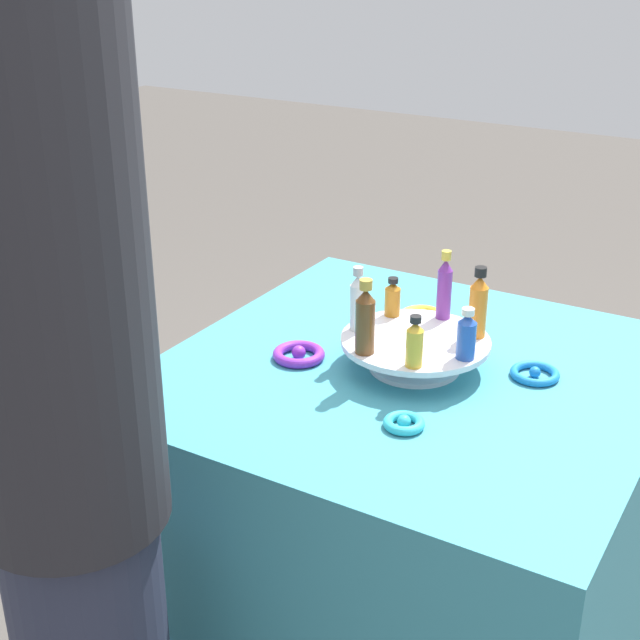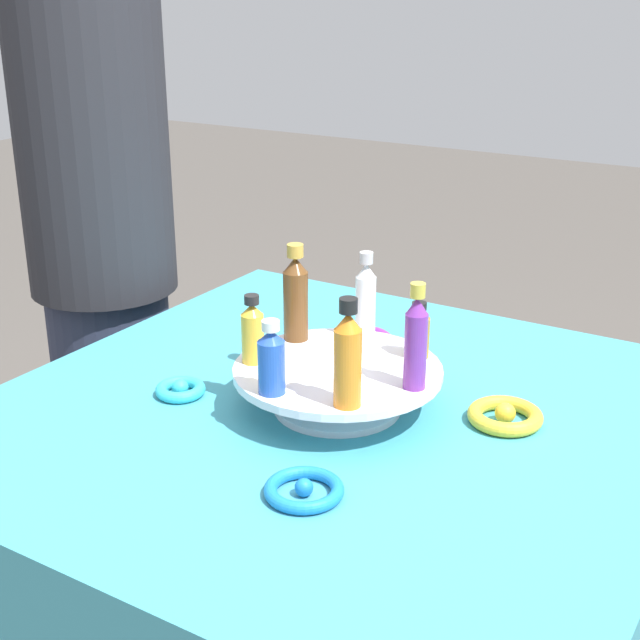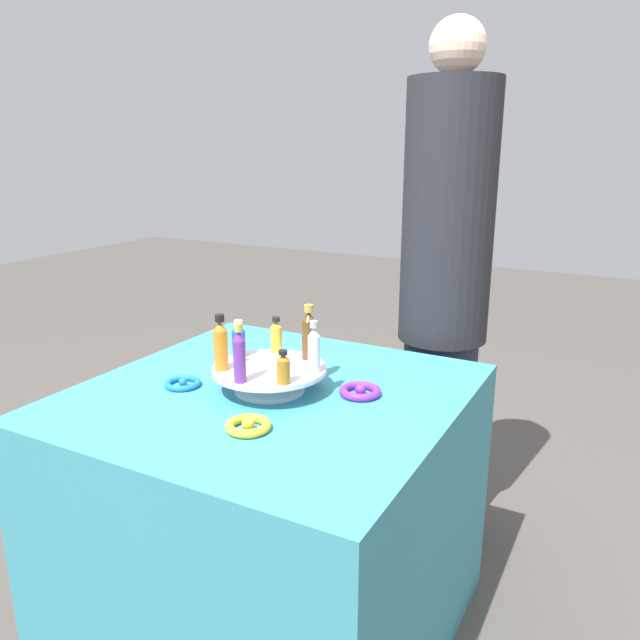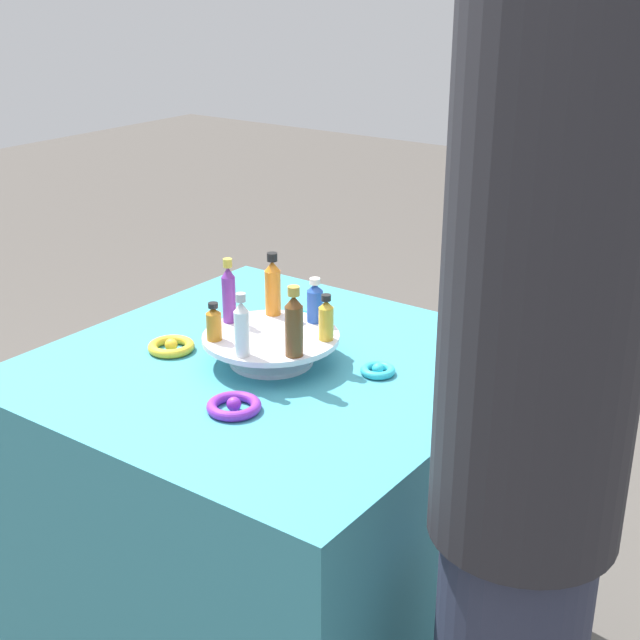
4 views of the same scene
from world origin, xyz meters
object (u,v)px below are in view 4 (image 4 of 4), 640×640
object	(u,v)px
ribbon_bow_purple	(234,406)
ribbon_bow_blue	(302,320)
display_stand	(271,344)
bottle_blue	(315,302)
bottle_purple	(229,293)
ribbon_bow_teal	(378,370)
ribbon_bow_gold	(171,346)
bottle_amber	(214,323)
person_figure	(529,446)
bottle_clear	(242,327)
bottle_gold	(326,319)
bottle_orange	(273,286)
bottle_brown	(294,324)

from	to	relation	value
ribbon_bow_purple	ribbon_bow_blue	distance (m)	0.48
ribbon_bow_blue	display_stand	bearing A→B (deg)	20.78
display_stand	bottle_blue	world-z (taller)	bottle_blue
bottle_purple	ribbon_bow_teal	bearing A→B (deg)	102.96
display_stand	ribbon_bow_blue	bearing A→B (deg)	-159.22
ribbon_bow_gold	ribbon_bow_blue	bearing A→B (deg)	155.78
bottle_amber	ribbon_bow_blue	distance (m)	0.33
person_figure	bottle_purple	bearing A→B (deg)	2.39
ribbon_bow_purple	bottle_clear	bearing A→B (deg)	-148.66
bottle_amber	ribbon_bow_purple	world-z (taller)	bottle_amber
ribbon_bow_teal	ribbon_bow_blue	size ratio (longest dim) A/B	0.77
bottle_gold	bottle_orange	world-z (taller)	bottle_orange
ribbon_bow_teal	ribbon_bow_purple	bearing A→B (deg)	-24.22
ribbon_bow_gold	bottle_clear	bearing A→B (deg)	81.62
bottle_orange	ribbon_bow_teal	bearing A→B (deg)	87.20
bottle_purple	bottle_clear	distance (m)	0.19
ribbon_bow_purple	person_figure	bearing A→B (deg)	87.89
bottle_orange	person_figure	world-z (taller)	person_figure
bottle_purple	bottle_clear	bearing A→B (deg)	49.07
ribbon_bow_purple	person_figure	size ratio (longest dim) A/B	0.06
display_stand	bottle_purple	world-z (taller)	bottle_purple
ribbon_bow_blue	person_figure	world-z (taller)	person_figure
bottle_blue	ribbon_bow_purple	xyz separation A→B (m)	(0.34, 0.05, -0.10)
ribbon_bow_blue	bottle_amber	bearing A→B (deg)	0.75
bottle_clear	ribbon_bow_purple	bearing A→B (deg)	31.34
bottle_brown	bottle_gold	xyz separation A→B (m)	(-0.11, 0.00, -0.02)
bottle_gold	bottle_purple	distance (m)	0.24
bottle_gold	bottle_orange	distance (m)	0.19
bottle_brown	ribbon_bow_purple	distance (m)	0.21
bottle_orange	bottle_amber	world-z (taller)	bottle_orange
bottle_brown	bottle_amber	world-z (taller)	bottle_brown
bottle_orange	display_stand	bearing A→B (deg)	36.21
bottle_purple	bottle_amber	xyz separation A→B (m)	(0.10, 0.04, -0.03)
bottle_blue	ribbon_bow_purple	world-z (taller)	bottle_blue
display_stand	ribbon_bow_teal	bearing A→B (deg)	110.78
bottle_brown	ribbon_bow_teal	xyz separation A→B (m)	(-0.14, 0.12, -0.13)
bottle_gold	ribbon_bow_gold	bearing A→B (deg)	-68.34
bottle_gold	bottle_blue	distance (m)	0.11
bottle_brown	bottle_purple	world-z (taller)	bottle_brown
bottle_orange	ribbon_bow_teal	size ratio (longest dim) A/B	1.96
display_stand	ribbon_bow_gold	size ratio (longest dim) A/B	2.84
display_stand	person_figure	size ratio (longest dim) A/B	0.17
bottle_brown	bottle_purple	bearing A→B (deg)	-105.22
ribbon_bow_teal	bottle_amber	bearing A→B (deg)	-59.69
ribbon_bow_gold	bottle_orange	bearing A→B (deg)	140.69
bottle_purple	ribbon_bow_purple	distance (m)	0.33
bottle_clear	ribbon_bow_blue	bearing A→B (deg)	-162.71
bottle_brown	ribbon_bow_blue	bearing A→B (deg)	-145.50
bottle_clear	ribbon_bow_gold	xyz separation A→B (m)	(-0.04, -0.25, -0.12)
bottle_orange	ribbon_bow_blue	xyz separation A→B (m)	(-0.12, -0.01, -0.13)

